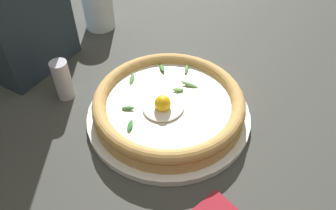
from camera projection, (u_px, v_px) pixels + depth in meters
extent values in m
cube|color=#3D3D39|center=(155.00, 117.00, 0.62)|extent=(2.40, 2.40, 0.03)
cylinder|color=white|center=(168.00, 115.00, 0.59)|extent=(0.29, 0.29, 0.01)
cylinder|color=tan|center=(168.00, 109.00, 0.58)|extent=(0.26, 0.26, 0.02)
torus|color=tan|center=(168.00, 102.00, 0.57)|extent=(0.26, 0.26, 0.02)
cylinder|color=#F4EACA|center=(168.00, 104.00, 0.57)|extent=(0.22, 0.22, 0.00)
ellipsoid|color=white|center=(163.00, 106.00, 0.56)|extent=(0.08, 0.07, 0.01)
sphere|color=yellow|center=(163.00, 103.00, 0.55)|extent=(0.03, 0.03, 0.03)
ellipsoid|color=#306E22|center=(162.00, 68.00, 0.64)|extent=(0.03, 0.03, 0.01)
ellipsoid|color=#2B6F2F|center=(128.00, 125.00, 0.53)|extent=(0.03, 0.02, 0.01)
ellipsoid|color=#376E31|center=(128.00, 108.00, 0.56)|extent=(0.02, 0.02, 0.01)
ellipsoid|color=#5E904B|center=(189.00, 84.00, 0.60)|extent=(0.01, 0.03, 0.01)
ellipsoid|color=#5C913A|center=(178.00, 90.00, 0.59)|extent=(0.02, 0.02, 0.01)
ellipsoid|color=#5F964A|center=(132.00, 79.00, 0.61)|extent=(0.03, 0.02, 0.01)
ellipsoid|color=#4F7743|center=(186.00, 69.00, 0.63)|extent=(0.03, 0.01, 0.00)
cylinder|color=silver|center=(98.00, 7.00, 0.78)|extent=(0.07, 0.07, 0.11)
cylinder|color=white|center=(99.00, 16.00, 0.80)|extent=(0.07, 0.07, 0.06)
cylinder|color=silver|center=(63.00, 80.00, 0.61)|extent=(0.03, 0.03, 0.08)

